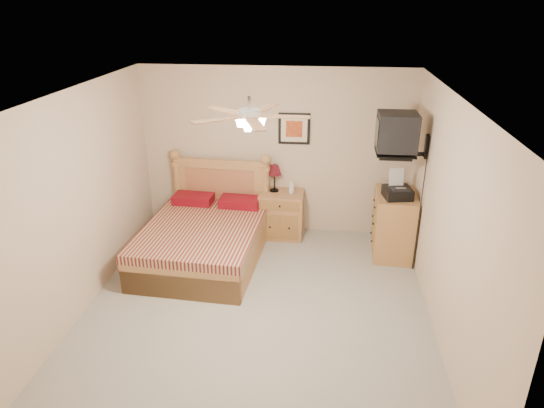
# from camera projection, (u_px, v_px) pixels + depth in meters

# --- Properties ---
(floor) EXTENTS (4.50, 4.50, 0.00)m
(floor) POSITION_uv_depth(u_px,v_px,m) (256.00, 312.00, 5.65)
(floor) COLOR gray
(floor) RESTS_ON ground
(ceiling) EXTENTS (4.00, 4.50, 0.04)m
(ceiling) POSITION_uv_depth(u_px,v_px,m) (252.00, 97.00, 4.66)
(ceiling) COLOR white
(ceiling) RESTS_ON ground
(wall_back) EXTENTS (4.00, 0.04, 2.50)m
(wall_back) POSITION_uv_depth(u_px,v_px,m) (276.00, 152.00, 7.21)
(wall_back) COLOR #C8AE94
(wall_back) RESTS_ON ground
(wall_front) EXTENTS (4.00, 0.04, 2.50)m
(wall_front) POSITION_uv_depth(u_px,v_px,m) (204.00, 359.00, 3.11)
(wall_front) COLOR #C8AE94
(wall_front) RESTS_ON ground
(wall_left) EXTENTS (0.04, 4.50, 2.50)m
(wall_left) POSITION_uv_depth(u_px,v_px,m) (76.00, 206.00, 5.36)
(wall_left) COLOR #C8AE94
(wall_left) RESTS_ON ground
(wall_right) EXTENTS (0.04, 4.50, 2.50)m
(wall_right) POSITION_uv_depth(u_px,v_px,m) (447.00, 223.00, 4.96)
(wall_right) COLOR #C8AE94
(wall_right) RESTS_ON ground
(bed) EXTENTS (1.62, 2.06, 1.28)m
(bed) POSITION_uv_depth(u_px,v_px,m) (202.00, 218.00, 6.51)
(bed) COLOR #AB6F3B
(bed) RESTS_ON ground
(nightstand) EXTENTS (0.65, 0.49, 0.70)m
(nightstand) POSITION_uv_depth(u_px,v_px,m) (281.00, 214.00, 7.33)
(nightstand) COLOR #A0693D
(nightstand) RESTS_ON ground
(table_lamp) EXTENTS (0.25, 0.25, 0.41)m
(table_lamp) POSITION_uv_depth(u_px,v_px,m) (274.00, 178.00, 7.18)
(table_lamp) COLOR #55101A
(table_lamp) RESTS_ON nightstand
(lotion_bottle) EXTENTS (0.11, 0.11, 0.22)m
(lotion_bottle) POSITION_uv_depth(u_px,v_px,m) (292.00, 186.00, 7.15)
(lotion_bottle) COLOR silver
(lotion_bottle) RESTS_ON nightstand
(framed_picture) EXTENTS (0.46, 0.04, 0.46)m
(framed_picture) POSITION_uv_depth(u_px,v_px,m) (294.00, 129.00, 7.02)
(framed_picture) COLOR black
(framed_picture) RESTS_ON wall_back
(dresser) EXTENTS (0.57, 0.80, 0.91)m
(dresser) POSITION_uv_depth(u_px,v_px,m) (394.00, 224.00, 6.76)
(dresser) COLOR #A76132
(dresser) RESTS_ON ground
(fax_machine) EXTENTS (0.41, 0.43, 0.37)m
(fax_machine) POSITION_uv_depth(u_px,v_px,m) (398.00, 185.00, 6.39)
(fax_machine) COLOR black
(fax_machine) RESTS_ON dresser
(magazine_lower) EXTENTS (0.22, 0.28, 0.02)m
(magazine_lower) POSITION_uv_depth(u_px,v_px,m) (390.00, 186.00, 6.83)
(magazine_lower) COLOR beige
(magazine_lower) RESTS_ON dresser
(magazine_upper) EXTENTS (0.28, 0.33, 0.02)m
(magazine_upper) POSITION_uv_depth(u_px,v_px,m) (390.00, 184.00, 6.82)
(magazine_upper) COLOR gray
(magazine_upper) RESTS_ON magazine_lower
(wall_tv) EXTENTS (0.56, 0.46, 0.58)m
(wall_tv) POSITION_uv_depth(u_px,v_px,m) (409.00, 135.00, 5.98)
(wall_tv) COLOR black
(wall_tv) RESTS_ON wall_right
(ceiling_fan) EXTENTS (1.14, 1.14, 0.28)m
(ceiling_fan) POSITION_uv_depth(u_px,v_px,m) (249.00, 116.00, 4.54)
(ceiling_fan) COLOR silver
(ceiling_fan) RESTS_ON ceiling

